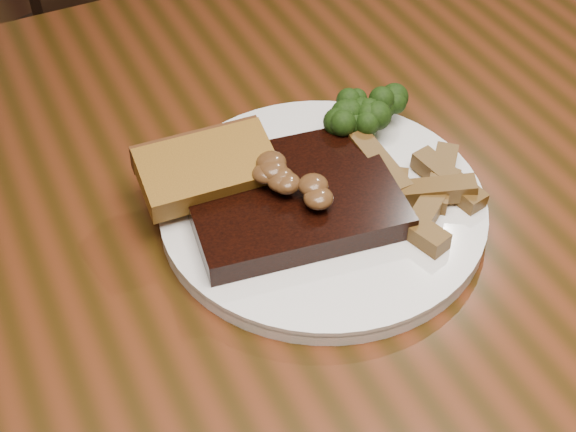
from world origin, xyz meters
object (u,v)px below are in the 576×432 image
at_px(garlic_bread, 209,187).
at_px(potato_wedges, 394,184).
at_px(chair_far, 147,51).
at_px(steak, 291,199).
at_px(dining_table, 295,309).
at_px(plate, 323,209).

height_order(garlic_bread, potato_wedges, same).
relative_size(chair_far, steak, 5.45).
bearing_deg(garlic_bread, dining_table, -50.63).
relative_size(plate, garlic_bread, 2.48).
bearing_deg(plate, steak, 169.99).
relative_size(chair_far, potato_wedges, 9.71).
bearing_deg(chair_far, garlic_bread, 61.07).
bearing_deg(dining_table, potato_wedges, 1.78).
bearing_deg(chair_far, potato_wedges, 74.44).
distance_m(plate, garlic_bread, 0.10).
distance_m(chair_far, plate, 0.69).
height_order(dining_table, garlic_bread, garlic_bread).
xyz_separation_m(garlic_bread, potato_wedges, (0.14, -0.07, -0.00)).
bearing_deg(dining_table, chair_far, 84.39).
bearing_deg(steak, chair_far, 93.06).
distance_m(dining_table, chair_far, 0.69).
bearing_deg(plate, potato_wedges, -14.83).
relative_size(dining_table, garlic_bread, 14.13).
distance_m(dining_table, steak, 0.12).
distance_m(plate, steak, 0.03).
distance_m(chair_far, potato_wedges, 0.71).
xyz_separation_m(chair_far, potato_wedges, (0.03, -0.67, 0.26)).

